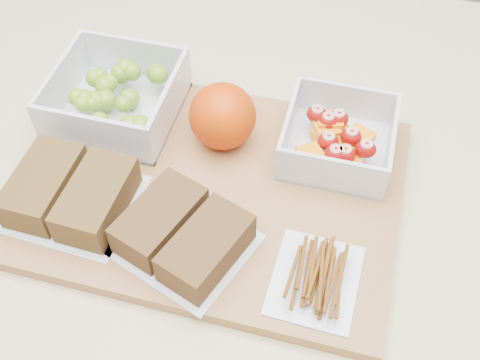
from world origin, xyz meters
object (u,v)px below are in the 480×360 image
Objects in this scene: sandwich_bag_center at (183,234)px; pretzel_bag at (316,275)px; grape_container at (117,97)px; cutting_board at (206,188)px; orange at (222,116)px; fruit_container at (337,140)px; sandwich_bag_left at (71,193)px.

sandwich_bag_center is 0.14m from pretzel_bag.
grape_container is 0.21m from sandwich_bag_center.
grape_container is at bearing 149.46° from cutting_board.
orange is 0.15m from sandwich_bag_center.
sandwich_bag_left is (-0.26, -0.15, 0.00)m from fruit_container.
cutting_board is at bearing -90.28° from orange.
pretzel_bag is at bearing -2.85° from sandwich_bag_center.
sandwich_bag_center is (0.13, -0.16, -0.01)m from grape_container.
pretzel_bag is at bearing -31.83° from grape_container.
grape_container is at bearing 175.39° from orange.
orange reaches higher than pretzel_bag.
cutting_board is 0.09m from sandwich_bag_center.
orange is at bearing 45.51° from sandwich_bag_left.
grape_container is 1.85× the size of orange.
cutting_board is 0.15m from sandwich_bag_left.
orange is 0.49× the size of sandwich_bag_center.
orange is 0.21m from pretzel_bag.
fruit_container is 0.87× the size of sandwich_bag_left.
cutting_board is at bearing -30.78° from grape_container.
sandwich_bag_left reaches higher than cutting_board.
fruit_container reaches higher than sandwich_bag_center.
fruit_container is 1.16× the size of pretzel_bag.
sandwich_bag_center is at bearing -127.96° from fruit_container.
grape_container is 0.26m from fruit_container.
sandwich_bag_center is at bearing -50.20° from grape_container.
sandwich_bag_center is (0.13, -0.02, -0.00)m from sandwich_bag_left.
grape_container reaches higher than fruit_container.
cutting_board is 2.68× the size of sandwich_bag_center.
cutting_board is 3.53× the size of fruit_container.
fruit_container reaches higher than pretzel_bag.
fruit_container is 1.56× the size of orange.
fruit_container is at bearing 29.39° from sandwich_bag_left.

